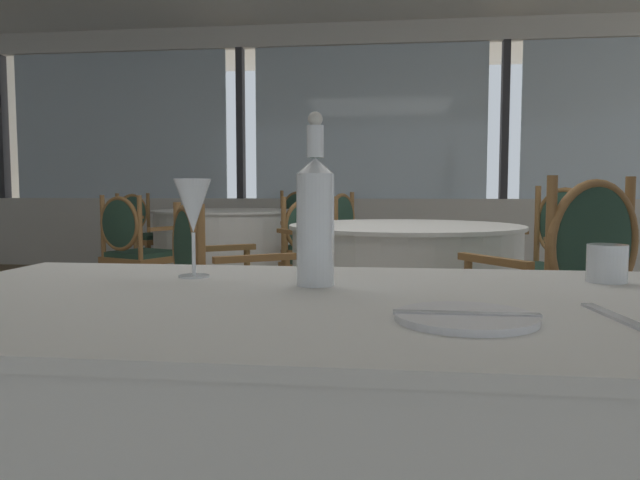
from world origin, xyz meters
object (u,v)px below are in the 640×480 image
object	(u,v)px
side_plate	(466,317)
dining_chair_1_0	(291,227)
water_bottle	(315,217)
dining_chair_1_2	(134,245)
dining_chair_0_1	(318,251)
dining_chair_0_3	(565,289)
wine_glass	(193,208)
dining_chair_0_0	(549,254)
water_tumbler	(607,263)
dining_chair_1_3	(328,239)
dining_chair_1_1	(142,230)
dining_chair_0_2	(215,284)

from	to	relation	value
side_plate	dining_chair_1_0	xyz separation A→B (m)	(-1.20, 5.54, -0.21)
water_bottle	dining_chair_1_2	bearing A→B (deg)	119.23
side_plate	dining_chair_0_1	xyz separation A→B (m)	(-0.62, 3.24, -0.24)
dining_chair_1_2	water_bottle	bearing A→B (deg)	-126.85
water_bottle	dining_chair_0_3	xyz separation A→B (m)	(0.78, 1.22, -0.32)
dining_chair_0_3	dining_chair_1_2	xyz separation A→B (m)	(-2.61, 2.05, -0.05)
wine_glass	dining_chair_1_0	bearing A→B (deg)	97.54
dining_chair_0_0	dining_chair_0_3	size ratio (longest dim) A/B	0.98
water_tumbler	dining_chair_1_0	distance (m)	5.36
dining_chair_1_2	dining_chair_1_3	world-z (taller)	dining_chair_1_3
side_plate	dining_chair_1_1	xyz separation A→B (m)	(-2.63, 4.99, -0.22)
water_tumbler	dining_chair_0_3	bearing A→B (deg)	78.84
water_tumbler	dining_chair_1_3	xyz separation A→B (m)	(-0.97, 3.71, -0.26)
dining_chair_1_3	dining_chair_0_0	bearing A→B (deg)	165.79
dining_chair_1_1	dining_chair_1_2	world-z (taller)	dining_chair_1_1
dining_chair_0_3	dining_chair_1_2	world-z (taller)	dining_chair_0_3
water_tumbler	dining_chair_1_3	distance (m)	3.84
dining_chair_0_3	dining_chair_1_0	size ratio (longest dim) A/B	1.06
dining_chair_1_3	dining_chair_1_0	bearing A→B (deg)	-44.99
dining_chair_1_0	dining_chair_1_3	bearing A→B (deg)	45.01
dining_chair_1_0	dining_chair_1_2	world-z (taller)	dining_chair_1_0
side_plate	dining_chair_1_3	world-z (taller)	dining_chair_1_3
dining_chair_0_0	dining_chair_1_1	bearing A→B (deg)	-64.31
dining_chair_0_0	dining_chair_1_0	world-z (taller)	dining_chair_0_0
wine_glass	dining_chair_1_0	size ratio (longest dim) A/B	0.22
dining_chair_0_1	dining_chair_1_1	world-z (taller)	dining_chair_1_1
dining_chair_0_3	dining_chair_1_2	distance (m)	3.33
dining_chair_1_2	dining_chair_0_3	bearing A→B (deg)	-104.24
dining_chair_0_3	dining_chair_1_3	bearing A→B (deg)	-9.32
dining_chair_0_0	dining_chair_1_2	world-z (taller)	dining_chair_0_0
dining_chair_0_2	dining_chair_0_0	bearing A→B (deg)	0.00
side_plate	dining_chair_1_2	distance (m)	4.13
water_tumbler	dining_chair_1_0	xyz separation A→B (m)	(-1.52, 5.14, -0.24)
side_plate	dining_chair_1_2	size ratio (longest dim) A/B	0.22
dining_chair_1_0	dining_chair_1_3	xyz separation A→B (m)	(0.55, -1.43, -0.01)
wine_glass	dining_chair_1_1	size ratio (longest dim) A/B	0.22
dining_chair_0_2	dining_chair_1_2	world-z (taller)	dining_chair_1_2
water_tumbler	dining_chair_0_0	distance (m)	2.61
side_plate	dining_chair_1_1	distance (m)	5.64
dining_chair_0_2	dining_chair_1_0	size ratio (longest dim) A/B	0.95
dining_chair_1_0	dining_chair_1_3	world-z (taller)	dining_chair_1_0
dining_chair_0_2	dining_chair_1_1	size ratio (longest dim) A/B	0.97
dining_chair_0_0	dining_chair_0_1	size ratio (longest dim) A/B	1.08
water_bottle	wine_glass	xyz separation A→B (m)	(-0.27, 0.08, 0.01)
dining_chair_0_3	dining_chair_1_0	world-z (taller)	dining_chair_0_3
dining_chair_0_3	dining_chair_1_3	distance (m)	2.86
side_plate	wine_glass	size ratio (longest dim) A/B	0.96
water_tumbler	dining_chair_1_3	world-z (taller)	dining_chair_1_3
dining_chair_0_3	dining_chair_1_0	xyz separation A→B (m)	(-1.74, 4.03, -0.02)
water_tumbler	dining_chair_0_2	size ratio (longest dim) A/B	0.09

